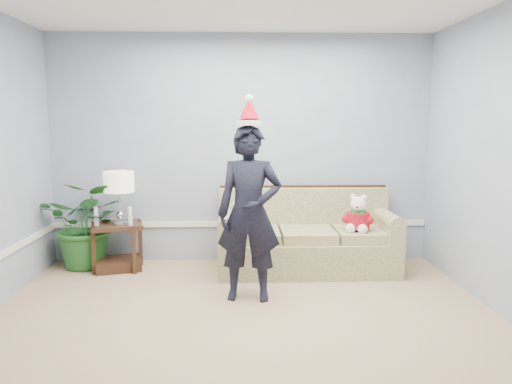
{
  "coord_description": "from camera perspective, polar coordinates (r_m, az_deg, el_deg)",
  "views": [
    {
      "loc": [
        -0.02,
        -3.45,
        1.68
      ],
      "look_at": [
        0.14,
        1.55,
        0.97
      ],
      "focal_mm": 35.0,
      "sensor_mm": 36.0,
      "label": 1
    }
  ],
  "objects": [
    {
      "name": "room_shell",
      "position": [
        3.46,
        -1.54,
        2.6
      ],
      "size": [
        4.54,
        5.04,
        2.74
      ],
      "color": "tan",
      "rests_on": "ground"
    },
    {
      "name": "wainscot_trim",
      "position": [
        4.92,
        -15.51,
        -6.71
      ],
      "size": [
        4.49,
        4.99,
        0.06
      ],
      "color": "white",
      "rests_on": "room_shell"
    },
    {
      "name": "sofa",
      "position": [
        5.74,
        5.73,
        -5.59
      ],
      "size": [
        1.98,
        0.85,
        0.93
      ],
      "rotation": [
        0.0,
        0.0,
        0.0
      ],
      "color": "#515729",
      "rests_on": "room_shell"
    },
    {
      "name": "side_table",
      "position": [
        5.95,
        -15.5,
        -6.58
      ],
      "size": [
        0.66,
        0.6,
        0.53
      ],
      "rotation": [
        0.0,
        0.0,
        0.28
      ],
      "color": "#3E2416",
      "rests_on": "room_shell"
    },
    {
      "name": "table_lamp",
      "position": [
        5.74,
        -15.4,
        0.87
      ],
      "size": [
        0.34,
        0.34,
        0.6
      ],
      "color": "silver",
      "rests_on": "side_table"
    },
    {
      "name": "candle_pair",
      "position": [
        5.76,
        -16.01,
        -2.75
      ],
      "size": [
        0.43,
        0.05,
        0.21
      ],
      "color": "silver",
      "rests_on": "side_table"
    },
    {
      "name": "houseplant",
      "position": [
        6.08,
        -18.71,
        -3.5
      ],
      "size": [
        0.98,
        0.86,
        1.02
      ],
      "primitive_type": "imported",
      "rotation": [
        0.0,
        0.0,
        -0.08
      ],
      "color": "#205D22",
      "rests_on": "room_shell"
    },
    {
      "name": "man",
      "position": [
        4.67,
        -0.76,
        -2.47
      ],
      "size": [
        0.64,
        0.45,
        1.65
      ],
      "primitive_type": "imported",
      "rotation": [
        0.0,
        0.0,
        -0.1
      ],
      "color": "black",
      "rests_on": "room_shell"
    },
    {
      "name": "santa_hat",
      "position": [
        4.61,
        -0.79,
        9.12
      ],
      "size": [
        0.25,
        0.28,
        0.28
      ],
      "rotation": [
        0.0,
        0.0,
        0.02
      ],
      "color": "white",
      "rests_on": "man"
    },
    {
      "name": "teddy_bear",
      "position": [
        5.57,
        11.6,
        -2.91
      ],
      "size": [
        0.33,
        0.33,
        0.41
      ],
      "rotation": [
        0.0,
        0.0,
        -0.35
      ],
      "color": "white",
      "rests_on": "sofa"
    }
  ]
}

